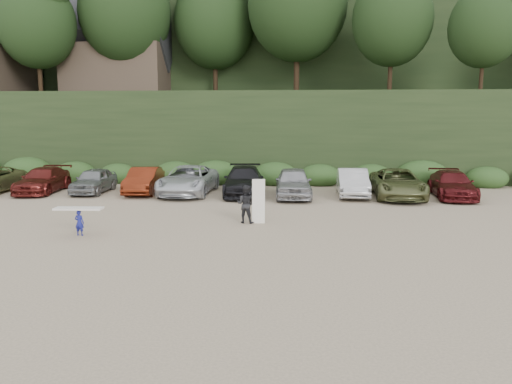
{
  "coord_description": "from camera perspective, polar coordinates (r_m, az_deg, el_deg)",
  "views": [
    {
      "loc": [
        2.88,
        -17.33,
        4.51
      ],
      "look_at": [
        1.13,
        3.0,
        1.3
      ],
      "focal_mm": 35.0,
      "sensor_mm": 36.0,
      "label": 1
    }
  ],
  "objects": [
    {
      "name": "child_surfer",
      "position": [
        19.71,
        -19.57,
        -2.66
      ],
      "size": [
        1.8,
        0.6,
        1.06
      ],
      "color": "navy",
      "rests_on": "ground"
    },
    {
      "name": "parked_cars",
      "position": [
        28.54,
        -9.18,
        1.28
      ],
      "size": [
        33.63,
        6.18,
        1.64
      ],
      "color": "#B3B3B8",
      "rests_on": "ground"
    },
    {
      "name": "hillside_backdrop",
      "position": [
        53.77,
        1.6,
        16.1
      ],
      "size": [
        90.0,
        41.5,
        28.0
      ],
      "color": "black",
      "rests_on": "ground"
    },
    {
      "name": "adult_surfer",
      "position": [
        20.69,
        -1.05,
        -1.36
      ],
      "size": [
        1.27,
        0.77,
        1.88
      ],
      "color": "black",
      "rests_on": "ground"
    },
    {
      "name": "ground",
      "position": [
        18.14,
        -4.39,
        -5.48
      ],
      "size": [
        120.0,
        120.0,
        0.0
      ],
      "primitive_type": "plane",
      "color": "tan",
      "rests_on": "ground"
    }
  ]
}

